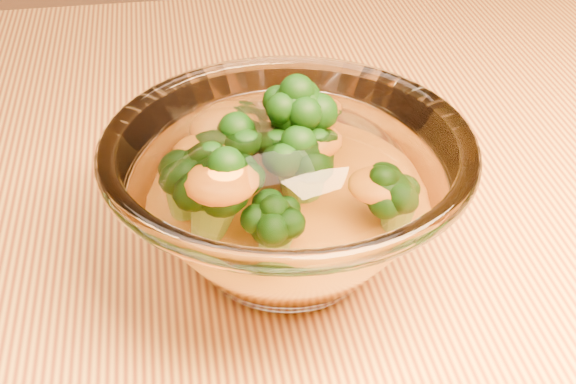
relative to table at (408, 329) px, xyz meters
The scene contains 4 objects.
table is the anchor object (origin of this frame).
glass_bowl 0.18m from the table, 162.86° to the right, with size 0.21×0.21×0.09m.
cheese_sauce 0.16m from the table, 162.86° to the right, with size 0.11×0.11×0.03m, color orange.
broccoli_heap 0.19m from the table, behind, with size 0.13×0.12×0.08m.
Camera 1 is at (-0.15, -0.39, 1.06)m, focal length 50.00 mm.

